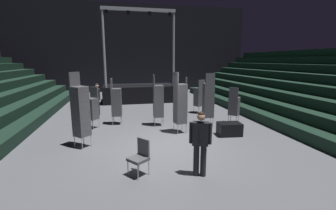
% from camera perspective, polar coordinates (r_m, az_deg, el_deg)
% --- Properties ---
extents(ground_plane, '(22.00, 30.00, 0.10)m').
position_cam_1_polar(ground_plane, '(8.13, -0.90, -10.57)').
color(ground_plane, '#515459').
extents(arena_end_wall, '(22.00, 0.30, 8.00)m').
position_cam_1_polar(arena_end_wall, '(22.49, -8.64, 13.65)').
color(arena_end_wall, black).
rests_on(arena_end_wall, ground_plane).
extents(bleacher_bank_right, '(6.00, 24.00, 3.60)m').
position_cam_1_polar(bleacher_bank_right, '(12.72, 36.14, 3.77)').
color(bleacher_bank_right, black).
rests_on(bleacher_bank_right, ground_plane).
extents(stage_riser, '(5.08, 2.59, 6.22)m').
position_cam_1_polar(stage_riser, '(16.89, -7.07, 3.37)').
color(stage_riser, black).
rests_on(stage_riser, ground_plane).
extents(man_with_tie, '(0.56, 0.36, 1.71)m').
position_cam_1_polar(man_with_tie, '(5.93, 7.99, -8.61)').
color(man_with_tie, black).
rests_on(man_with_tie, ground_plane).
extents(chair_stack_front_left, '(0.48, 0.48, 2.39)m').
position_cam_1_polar(chair_stack_front_left, '(10.46, 9.93, 1.26)').
color(chair_stack_front_left, '#B2B5BA').
rests_on(chair_stack_front_left, ground_plane).
extents(chair_stack_front_right, '(0.51, 0.51, 2.48)m').
position_cam_1_polar(chair_stack_front_right, '(9.33, 3.01, 0.49)').
color(chair_stack_front_right, '#B2B5BA').
rests_on(chair_stack_front_right, ground_plane).
extents(chair_stack_mid_left, '(0.56, 0.56, 1.88)m').
position_cam_1_polar(chair_stack_mid_left, '(13.02, 7.69, 2.12)').
color(chair_stack_mid_left, '#B2B5BA').
rests_on(chair_stack_mid_left, ground_plane).
extents(chair_stack_mid_right, '(0.62, 0.62, 2.56)m').
position_cam_1_polar(chair_stack_mid_right, '(8.26, -20.82, -1.32)').
color(chair_stack_mid_right, '#B2B5BA').
rests_on(chair_stack_mid_right, ground_plane).
extents(chair_stack_mid_centre, '(0.59, 0.59, 1.96)m').
position_cam_1_polar(chair_stack_mid_centre, '(13.69, 3.74, 2.81)').
color(chair_stack_mid_centre, '#B2B5BA').
rests_on(chair_stack_mid_centre, ground_plane).
extents(chair_stack_rear_left, '(0.62, 0.62, 1.71)m').
position_cam_1_polar(chair_stack_rear_left, '(11.22, 16.02, -0.09)').
color(chair_stack_rear_left, '#B2B5BA').
rests_on(chair_stack_rear_left, ground_plane).
extents(chair_stack_rear_right, '(0.49, 0.49, 2.14)m').
position_cam_1_polar(chair_stack_rear_right, '(10.86, -12.65, 0.84)').
color(chair_stack_rear_right, '#B2B5BA').
rests_on(chair_stack_rear_right, ground_plane).
extents(chair_stack_rear_centre, '(0.61, 0.61, 1.79)m').
position_cam_1_polar(chair_stack_rear_centre, '(10.54, -18.31, -0.70)').
color(chair_stack_rear_centre, '#B2B5BA').
rests_on(chair_stack_rear_centre, ground_plane).
extents(chair_stack_aisle_left, '(0.46, 0.46, 2.31)m').
position_cam_1_polar(chair_stack_aisle_left, '(10.39, -2.45, 1.11)').
color(chair_stack_aisle_left, '#B2B5BA').
rests_on(chair_stack_aisle_left, ground_plane).
extents(crew_worker_near_stage, '(0.31, 0.57, 1.71)m').
position_cam_1_polar(crew_worker_near_stage, '(13.06, -17.05, 1.86)').
color(crew_worker_near_stage, black).
rests_on(crew_worker_near_stage, ground_plane).
extents(equipment_road_case, '(0.95, 0.68, 0.51)m').
position_cam_1_polar(equipment_road_case, '(9.51, 14.93, -5.76)').
color(equipment_road_case, black).
rests_on(equipment_road_case, ground_plane).
extents(loose_chair_near_man, '(0.62, 0.62, 0.95)m').
position_cam_1_polar(loose_chair_near_man, '(6.15, -6.91, -12.15)').
color(loose_chair_near_man, '#B2B5BA').
rests_on(loose_chair_near_man, ground_plane).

